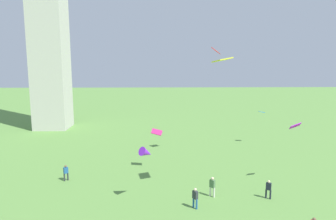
{
  "coord_description": "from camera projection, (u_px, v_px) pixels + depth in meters",
  "views": [
    {
      "loc": [
        1.43,
        -11.82,
        11.82
      ],
      "look_at": [
        2.1,
        15.36,
        7.4
      ],
      "focal_mm": 33.74,
      "sensor_mm": 36.0,
      "label": 1
    }
  ],
  "objects": [
    {
      "name": "person_0",
      "position": [
        66.0,
        172.0,
        30.82
      ],
      "size": [
        0.47,
        0.44,
        1.58
      ],
      "rotation": [
        0.0,
        0.0,
        3.82
      ],
      "color": "#2D3338",
      "rests_on": "ground_plane"
    },
    {
      "name": "person_1",
      "position": [
        212.0,
        186.0,
        27.22
      ],
      "size": [
        0.52,
        0.51,
        1.77
      ],
      "rotation": [
        0.0,
        0.0,
        5.52
      ],
      "color": "silver",
      "rests_on": "ground_plane"
    },
    {
      "name": "person_3",
      "position": [
        195.0,
        197.0,
        25.09
      ],
      "size": [
        0.46,
        0.51,
        1.7
      ],
      "rotation": [
        0.0,
        0.0,
        5.33
      ],
      "color": "#235693",
      "rests_on": "ground_plane"
    },
    {
      "name": "person_4",
      "position": [
        268.0,
        188.0,
        26.83
      ],
      "size": [
        0.49,
        0.43,
        1.64
      ],
      "rotation": [
        0.0,
        0.0,
        2.62
      ],
      "color": "#1E2333",
      "rests_on": "ground_plane"
    },
    {
      "name": "kite_flying_0",
      "position": [
        147.0,
        153.0,
        25.86
      ],
      "size": [
        1.5,
        1.46,
        1.18
      ],
      "rotation": [
        0.0,
        0.0,
        2.3
      ],
      "color": "#8226DA"
    },
    {
      "name": "kite_flying_1",
      "position": [
        157.0,
        132.0,
        33.42
      ],
      "size": [
        1.26,
        0.83,
        0.68
      ],
      "rotation": [
        0.0,
        0.0,
        3.01
      ],
      "color": "#B5236A"
    },
    {
      "name": "kite_flying_2",
      "position": [
        295.0,
        126.0,
        29.32
      ],
      "size": [
        1.09,
        0.68,
        0.75
      ],
      "rotation": [
        0.0,
        0.0,
        0.05
      ],
      "color": "#B50FD6"
    },
    {
      "name": "kite_flying_3",
      "position": [
        262.0,
        112.0,
        43.5
      ],
      "size": [
        0.85,
        0.63,
        0.23
      ],
      "rotation": [
        0.0,
        0.0,
        3.05
      ],
      "color": "#1D7DC5"
    },
    {
      "name": "kite_flying_4",
      "position": [
        222.0,
        60.0,
        25.28
      ],
      "size": [
        1.53,
        1.91,
        0.47
      ],
      "rotation": [
        0.0,
        0.0,
        1.83
      ],
      "color": "yellow"
    },
    {
      "name": "kite_flying_5",
      "position": [
        216.0,
        51.0,
        35.76
      ],
      "size": [
        1.13,
        1.31,
        0.84
      ],
      "rotation": [
        0.0,
        0.0,
        0.79
      ],
      "color": "red"
    }
  ]
}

